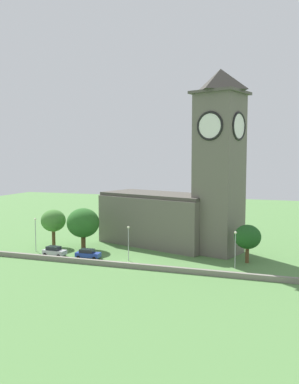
{
  "coord_description": "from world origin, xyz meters",
  "views": [
    {
      "loc": [
        26.58,
        -65.06,
        18.59
      ],
      "look_at": [
        2.0,
        6.68,
        11.91
      ],
      "focal_mm": 39.07,
      "sensor_mm": 36.0,
      "label": 1
    }
  ],
  "objects_px": {
    "streetlamp_west_mid": "(128,237)",
    "tree_churchyard": "(83,223)",
    "streetlamp_central": "(235,243)",
    "church": "(182,196)",
    "tree_riverside_west": "(53,221)",
    "streetlamp_west_end": "(35,229)",
    "car_blue": "(88,254)",
    "car_silver": "(54,251)",
    "tree_riverside_east": "(247,237)"
  },
  "relations": [
    {
      "from": "streetlamp_west_mid",
      "to": "tree_churchyard",
      "type": "xyz_separation_m",
      "value": [
        -11.71,
        5.28,
        1.1
      ]
    },
    {
      "from": "streetlamp_central",
      "to": "tree_churchyard",
      "type": "bearing_deg",
      "value": 171.69
    },
    {
      "from": "church",
      "to": "tree_riverside_west",
      "type": "bearing_deg",
      "value": -163.49
    },
    {
      "from": "streetlamp_central",
      "to": "tree_churchyard",
      "type": "relative_size",
      "value": 0.76
    },
    {
      "from": "streetlamp_west_end",
      "to": "streetlamp_central",
      "type": "bearing_deg",
      "value": -0.34
    },
    {
      "from": "car_blue",
      "to": "tree_riverside_west",
      "type": "distance_m",
      "value": 13.9
    },
    {
      "from": "car_silver",
      "to": "streetlamp_west_mid",
      "type": "distance_m",
      "value": 14.67
    },
    {
      "from": "church",
      "to": "tree_riverside_west",
      "type": "relative_size",
      "value": 4.53
    },
    {
      "from": "car_blue",
      "to": "tree_riverside_west",
      "type": "bearing_deg",
      "value": 148.88
    },
    {
      "from": "streetlamp_west_end",
      "to": "tree_churchyard",
      "type": "relative_size",
      "value": 0.79
    },
    {
      "from": "church",
      "to": "tree_riverside_east",
      "type": "bearing_deg",
      "value": -30.53
    },
    {
      "from": "tree_churchyard",
      "to": "streetlamp_west_end",
      "type": "bearing_deg",
      "value": -152.83
    },
    {
      "from": "tree_riverside_west",
      "to": "car_silver",
      "type": "bearing_deg",
      "value": -57.51
    },
    {
      "from": "streetlamp_west_mid",
      "to": "streetlamp_central",
      "type": "distance_m",
      "value": 18.52
    },
    {
      "from": "tree_riverside_west",
      "to": "church",
      "type": "bearing_deg",
      "value": 16.51
    },
    {
      "from": "streetlamp_central",
      "to": "streetlamp_west_end",
      "type": "bearing_deg",
      "value": 179.66
    },
    {
      "from": "car_silver",
      "to": "tree_riverside_east",
      "type": "height_order",
      "value": "tree_riverside_east"
    },
    {
      "from": "streetlamp_central",
      "to": "tree_churchyard",
      "type": "height_order",
      "value": "tree_churchyard"
    },
    {
      "from": "church",
      "to": "tree_riverside_west",
      "type": "height_order",
      "value": "church"
    },
    {
      "from": "car_blue",
      "to": "streetlamp_west_mid",
      "type": "distance_m",
      "value": 8.3
    },
    {
      "from": "car_blue",
      "to": "streetlamp_west_end",
      "type": "xyz_separation_m",
      "value": [
        -12.31,
        2.01,
        3.51
      ]
    },
    {
      "from": "streetlamp_central",
      "to": "tree_riverside_east",
      "type": "bearing_deg",
      "value": 70.96
    },
    {
      "from": "streetlamp_west_end",
      "to": "tree_churchyard",
      "type": "bearing_deg",
      "value": 27.17
    },
    {
      "from": "tree_churchyard",
      "to": "streetlamp_central",
      "type": "bearing_deg",
      "value": -8.31
    },
    {
      "from": "car_blue",
      "to": "tree_riverside_west",
      "type": "relative_size",
      "value": 0.6
    },
    {
      "from": "streetlamp_west_end",
      "to": "tree_riverside_west",
      "type": "distance_m",
      "value": 4.99
    },
    {
      "from": "car_blue",
      "to": "tree_riverside_east",
      "type": "height_order",
      "value": "tree_riverside_east"
    },
    {
      "from": "car_silver",
      "to": "streetlamp_central",
      "type": "relative_size",
      "value": 0.71
    },
    {
      "from": "church",
      "to": "tree_riverside_east",
      "type": "xyz_separation_m",
      "value": [
        13.72,
        -8.09,
        -5.82
      ]
    },
    {
      "from": "car_blue",
      "to": "streetlamp_central",
      "type": "height_order",
      "value": "streetlamp_central"
    },
    {
      "from": "car_silver",
      "to": "streetlamp_west_end",
      "type": "xyz_separation_m",
      "value": [
        -5.62,
        2.41,
        3.46
      ]
    },
    {
      "from": "church",
      "to": "tree_churchyard",
      "type": "bearing_deg",
      "value": -155.86
    },
    {
      "from": "tree_riverside_east",
      "to": "car_blue",
      "type": "bearing_deg",
      "value": -167.39
    },
    {
      "from": "car_blue",
      "to": "tree_churchyard",
      "type": "relative_size",
      "value": 0.56
    },
    {
      "from": "church",
      "to": "car_blue",
      "type": "relative_size",
      "value": 7.53
    },
    {
      "from": "car_blue",
      "to": "car_silver",
      "type": "bearing_deg",
      "value": -176.56
    },
    {
      "from": "car_silver",
      "to": "car_blue",
      "type": "height_order",
      "value": "car_silver"
    },
    {
      "from": "car_silver",
      "to": "tree_riverside_west",
      "type": "distance_m",
      "value": 9.6
    },
    {
      "from": "church",
      "to": "streetlamp_central",
      "type": "height_order",
      "value": "church"
    },
    {
      "from": "streetlamp_central",
      "to": "tree_churchyard",
      "type": "distance_m",
      "value": 30.54
    },
    {
      "from": "streetlamp_west_end",
      "to": "car_blue",
      "type": "bearing_deg",
      "value": -9.29
    },
    {
      "from": "tree_riverside_west",
      "to": "tree_churchyard",
      "type": "bearing_deg",
      "value": -4.97
    },
    {
      "from": "streetlamp_west_end",
      "to": "tree_riverside_east",
      "type": "height_order",
      "value": "tree_riverside_east"
    },
    {
      "from": "streetlamp_west_mid",
      "to": "streetlamp_west_end",
      "type": "bearing_deg",
      "value": 176.83
    },
    {
      "from": "streetlamp_west_end",
      "to": "streetlamp_central",
      "type": "height_order",
      "value": "streetlamp_west_end"
    },
    {
      "from": "tree_riverside_east",
      "to": "tree_churchyard",
      "type": "height_order",
      "value": "tree_churchyard"
    },
    {
      "from": "tree_churchyard",
      "to": "church",
      "type": "bearing_deg",
      "value": 24.14
    },
    {
      "from": "streetlamp_west_end",
      "to": "car_silver",
      "type": "bearing_deg",
      "value": -23.25
    },
    {
      "from": "car_blue",
      "to": "tree_riverside_east",
      "type": "xyz_separation_m",
      "value": [
        27.55,
        6.16,
        3.68
      ]
    },
    {
      "from": "church",
      "to": "tree_riverside_east",
      "type": "height_order",
      "value": "church"
    }
  ]
}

